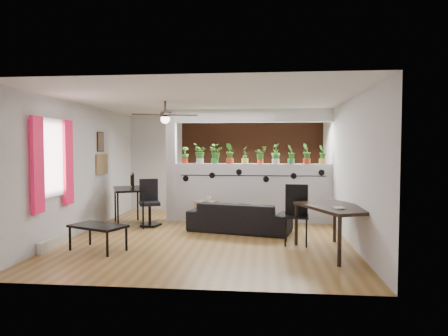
% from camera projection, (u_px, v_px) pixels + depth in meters
% --- Properties ---
extents(room_shell, '(6.30, 7.10, 2.90)m').
position_uv_depth(room_shell, '(210.00, 169.00, 7.78)').
color(room_shell, brown).
rests_on(room_shell, ground).
extents(partition_wall, '(3.60, 0.18, 1.35)m').
position_uv_depth(partition_wall, '(253.00, 193.00, 9.23)').
color(partition_wall, '#BCBCC1').
rests_on(partition_wall, ground).
extents(ceiling_header, '(3.60, 0.18, 0.30)m').
position_uv_depth(ceiling_header, '(253.00, 116.00, 9.14)').
color(ceiling_header, silver).
rests_on(ceiling_header, room_shell).
extents(pier_column, '(0.22, 0.20, 2.60)m').
position_uv_depth(pier_column, '(171.00, 165.00, 9.38)').
color(pier_column, '#BCBCC1').
rests_on(pier_column, ground).
extents(brick_panel, '(3.90, 0.05, 2.60)m').
position_uv_depth(brick_panel, '(254.00, 163.00, 10.66)').
color(brick_panel, '#A55130').
rests_on(brick_panel, ground).
extents(vine_decal, '(3.31, 0.01, 0.30)m').
position_uv_depth(vine_decal, '(252.00, 176.00, 9.11)').
color(vine_decal, black).
rests_on(vine_decal, partition_wall).
extents(window_assembly, '(0.09, 1.30, 1.55)m').
position_uv_depth(window_assembly, '(52.00, 160.00, 6.83)').
color(window_assembly, white).
rests_on(window_assembly, room_shell).
extents(baseboard_heater, '(0.08, 1.00, 0.18)m').
position_uv_depth(baseboard_heater, '(55.00, 242.00, 6.90)').
color(baseboard_heater, silver).
rests_on(baseboard_heater, ground).
extents(corkboard, '(0.03, 0.60, 0.45)m').
position_uv_depth(corkboard, '(102.00, 164.00, 8.98)').
color(corkboard, olive).
rests_on(corkboard, room_shell).
extents(framed_art, '(0.03, 0.34, 0.44)m').
position_uv_depth(framed_art, '(101.00, 142.00, 8.90)').
color(framed_art, '#8C7259').
rests_on(framed_art, room_shell).
extents(ceiling_fan, '(1.19, 1.19, 0.43)m').
position_uv_depth(ceiling_fan, '(165.00, 116.00, 7.51)').
color(ceiling_fan, black).
rests_on(ceiling_fan, room_shell).
extents(potted_plant_0, '(0.23, 0.21, 0.39)m').
position_uv_depth(potted_plant_0, '(185.00, 155.00, 9.34)').
color(potted_plant_0, red).
rests_on(potted_plant_0, partition_wall).
extents(potted_plant_1, '(0.22, 0.26, 0.47)m').
position_uv_depth(potted_plant_1, '(200.00, 153.00, 9.30)').
color(potted_plant_1, silver).
rests_on(potted_plant_1, partition_wall).
extents(potted_plant_2, '(0.29, 0.27, 0.46)m').
position_uv_depth(potted_plant_2, '(215.00, 153.00, 9.27)').
color(potted_plant_2, green).
rests_on(potted_plant_2, partition_wall).
extents(potted_plant_3, '(0.26, 0.29, 0.47)m').
position_uv_depth(potted_plant_3, '(230.00, 153.00, 9.23)').
color(potted_plant_3, '#B2351C').
rests_on(potted_plant_3, partition_wall).
extents(potted_plant_4, '(0.20, 0.24, 0.42)m').
position_uv_depth(potted_plant_4, '(245.00, 154.00, 9.20)').
color(potted_plant_4, '#E9E652').
rests_on(potted_plant_4, partition_wall).
extents(potted_plant_5, '(0.25, 0.25, 0.40)m').
position_uv_depth(potted_plant_5, '(260.00, 155.00, 9.17)').
color(potted_plant_5, '#D34218').
rests_on(potted_plant_5, partition_wall).
extents(potted_plant_6, '(0.24, 0.27, 0.46)m').
position_uv_depth(potted_plant_6, '(276.00, 153.00, 9.13)').
color(potted_plant_6, silver).
rests_on(potted_plant_6, partition_wall).
extents(potted_plant_7, '(0.25, 0.27, 0.43)m').
position_uv_depth(potted_plant_7, '(291.00, 154.00, 9.10)').
color(potted_plant_7, '#2E7F37').
rests_on(potted_plant_7, partition_wall).
extents(potted_plant_8, '(0.25, 0.29, 0.47)m').
position_uv_depth(potted_plant_8, '(307.00, 153.00, 9.06)').
color(potted_plant_8, '#B5341D').
rests_on(potted_plant_8, partition_wall).
extents(potted_plant_9, '(0.25, 0.27, 0.43)m').
position_uv_depth(potted_plant_9, '(323.00, 154.00, 9.03)').
color(potted_plant_9, gold).
rests_on(potted_plant_9, partition_wall).
extents(sofa, '(2.10, 1.21, 0.58)m').
position_uv_depth(sofa, '(240.00, 217.00, 8.19)').
color(sofa, black).
rests_on(sofa, ground).
extents(cube_shelf, '(0.53, 0.50, 0.52)m').
position_uv_depth(cube_shelf, '(206.00, 212.00, 9.01)').
color(cube_shelf, '#A68058').
rests_on(cube_shelf, ground).
extents(cup, '(0.18, 0.18, 0.11)m').
position_uv_depth(cup, '(208.00, 198.00, 8.99)').
color(cup, gray).
rests_on(cup, cube_shelf).
extents(computer_desk, '(1.00, 1.28, 0.82)m').
position_uv_depth(computer_desk, '(128.00, 192.00, 8.85)').
color(computer_desk, black).
rests_on(computer_desk, ground).
extents(monitor, '(0.32, 0.16, 0.18)m').
position_uv_depth(monitor, '(130.00, 183.00, 8.99)').
color(monitor, black).
rests_on(monitor, computer_desk).
extents(office_chair, '(0.55, 0.56, 1.01)m').
position_uv_depth(office_chair, '(149.00, 206.00, 8.76)').
color(office_chair, black).
rests_on(office_chair, ground).
extents(dining_table, '(1.34, 1.64, 0.77)m').
position_uv_depth(dining_table, '(337.00, 211.00, 6.51)').
color(dining_table, black).
rests_on(dining_table, ground).
extents(book, '(0.18, 0.23, 0.02)m').
position_uv_depth(book, '(334.00, 208.00, 6.21)').
color(book, gray).
rests_on(book, dining_table).
extents(folding_chair, '(0.47, 0.47, 1.06)m').
position_uv_depth(folding_chair, '(296.00, 209.00, 7.16)').
color(folding_chair, black).
rests_on(folding_chair, ground).
extents(coffee_table, '(1.05, 0.83, 0.43)m').
position_uv_depth(coffee_table, '(98.00, 228.00, 6.66)').
color(coffee_table, black).
rests_on(coffee_table, ground).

